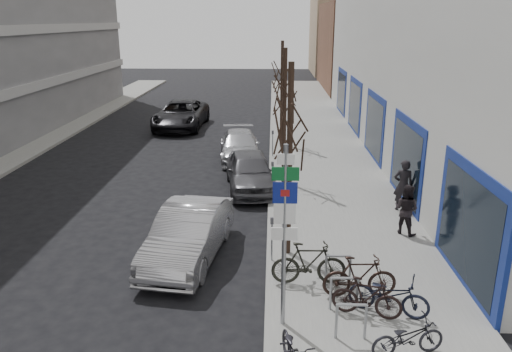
# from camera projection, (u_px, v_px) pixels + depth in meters

# --- Properties ---
(ground) EXTENTS (120.00, 120.00, 0.00)m
(ground) POSITION_uv_depth(u_px,v_px,m) (175.00, 327.00, 11.09)
(ground) COLOR black
(ground) RESTS_ON ground
(sidewalk_east) EXTENTS (5.00, 70.00, 0.15)m
(sidewalk_east) POSITION_uv_depth(u_px,v_px,m) (330.00, 184.00, 20.45)
(sidewalk_east) COLOR slate
(sidewalk_east) RESTS_ON ground
(brick_building_far) EXTENTS (12.00, 14.00, 8.00)m
(brick_building_far) POSITION_uv_depth(u_px,v_px,m) (387.00, 47.00, 47.59)
(brick_building_far) COLOR brown
(brick_building_far) RESTS_ON ground
(tan_building_far) EXTENTS (13.00, 12.00, 9.00)m
(tan_building_far) POSITION_uv_depth(u_px,v_px,m) (365.00, 36.00, 61.72)
(tan_building_far) COLOR #937A5B
(tan_building_far) RESTS_ON ground
(highway_sign_pole) EXTENTS (0.55, 0.10, 4.20)m
(highway_sign_pole) POSITION_uv_depth(u_px,v_px,m) (284.00, 226.00, 10.26)
(highway_sign_pole) COLOR gray
(highway_sign_pole) RESTS_ON ground
(bike_rack) EXTENTS (0.66, 2.26, 0.83)m
(bike_rack) POSITION_uv_depth(u_px,v_px,m) (344.00, 290.00, 11.34)
(bike_rack) COLOR gray
(bike_rack) RESTS_ON sidewalk_east
(tree_near) EXTENTS (1.80, 1.80, 5.50)m
(tree_near) POSITION_uv_depth(u_px,v_px,m) (290.00, 116.00, 13.10)
(tree_near) COLOR black
(tree_near) RESTS_ON ground
(tree_mid) EXTENTS (1.80, 1.80, 5.50)m
(tree_mid) POSITION_uv_depth(u_px,v_px,m) (285.00, 85.00, 19.30)
(tree_mid) COLOR black
(tree_mid) RESTS_ON ground
(tree_far) EXTENTS (1.80, 1.80, 5.50)m
(tree_far) POSITION_uv_depth(u_px,v_px,m) (282.00, 69.00, 25.49)
(tree_far) COLOR black
(tree_far) RESTS_ON ground
(meter_front) EXTENTS (0.10, 0.08, 1.27)m
(meter_front) POSITION_uv_depth(u_px,v_px,m) (272.00, 235.00, 13.60)
(meter_front) COLOR gray
(meter_front) RESTS_ON sidewalk_east
(meter_mid) EXTENTS (0.10, 0.08, 1.27)m
(meter_mid) POSITION_uv_depth(u_px,v_px,m) (272.00, 175.00, 18.84)
(meter_mid) COLOR gray
(meter_mid) RESTS_ON sidewalk_east
(meter_back) EXTENTS (0.10, 0.08, 1.27)m
(meter_back) POSITION_uv_depth(u_px,v_px,m) (273.00, 141.00, 24.08)
(meter_back) COLOR gray
(meter_back) RESTS_ON sidewalk_east
(bike_near_left) EXTENTS (0.80, 1.69, 0.99)m
(bike_near_left) POSITION_uv_depth(u_px,v_px,m) (293.00, 351.00, 9.26)
(bike_near_left) COLOR black
(bike_near_left) RESTS_ON sidewalk_east
(bike_near_right) EXTENTS (1.65, 0.90, 0.96)m
(bike_near_right) POSITION_uv_depth(u_px,v_px,m) (367.00, 297.00, 11.09)
(bike_near_right) COLOR black
(bike_near_right) RESTS_ON sidewalk_east
(bike_mid_curb) EXTENTS (1.90, 1.15, 1.11)m
(bike_mid_curb) POSITION_uv_depth(u_px,v_px,m) (389.00, 291.00, 11.17)
(bike_mid_curb) COLOR black
(bike_mid_curb) RESTS_ON sidewalk_east
(bike_mid_inner) EXTENTS (1.91, 0.62, 1.15)m
(bike_mid_inner) POSITION_uv_depth(u_px,v_px,m) (309.00, 263.00, 12.43)
(bike_mid_inner) COLOR black
(bike_mid_inner) RESTS_ON sidewalk_east
(bike_far_curb) EXTENTS (1.60, 0.82, 0.93)m
(bike_far_curb) POSITION_uv_depth(u_px,v_px,m) (408.00, 334.00, 9.79)
(bike_far_curb) COLOR black
(bike_far_curb) RESTS_ON sidewalk_east
(bike_far_inner) EXTENTS (1.81, 0.61, 1.08)m
(bike_far_inner) POSITION_uv_depth(u_px,v_px,m) (360.00, 276.00, 11.85)
(bike_far_inner) COLOR black
(bike_far_inner) RESTS_ON sidewalk_east
(parked_car_front) EXTENTS (2.22, 4.79, 1.52)m
(parked_car_front) POSITION_uv_depth(u_px,v_px,m) (189.00, 234.00, 14.02)
(parked_car_front) COLOR #ACABB0
(parked_car_front) RESTS_ON ground
(parked_car_mid) EXTENTS (2.40, 4.67, 1.52)m
(parked_car_mid) POSITION_uv_depth(u_px,v_px,m) (250.00, 171.00, 19.81)
(parked_car_mid) COLOR #4D4C52
(parked_car_mid) RESTS_ON ground
(parked_car_back) EXTENTS (2.29, 4.73, 1.33)m
(parked_car_back) POSITION_uv_depth(u_px,v_px,m) (240.00, 146.00, 24.16)
(parked_car_back) COLOR #ABABB0
(parked_car_back) RESTS_ON ground
(lane_car) EXTENTS (2.98, 6.14, 1.68)m
(lane_car) POSITION_uv_depth(u_px,v_px,m) (181.00, 115.00, 31.09)
(lane_car) COLOR black
(lane_car) RESTS_ON ground
(pedestrian_near) EXTENTS (0.69, 0.47, 1.81)m
(pedestrian_near) POSITION_uv_depth(u_px,v_px,m) (403.00, 185.00, 17.21)
(pedestrian_near) COLOR black
(pedestrian_near) RESTS_ON sidewalk_east
(pedestrian_far) EXTENTS (0.71, 0.69, 1.62)m
(pedestrian_far) POSITION_uv_depth(u_px,v_px,m) (406.00, 209.00, 15.33)
(pedestrian_far) COLOR black
(pedestrian_far) RESTS_ON sidewalk_east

